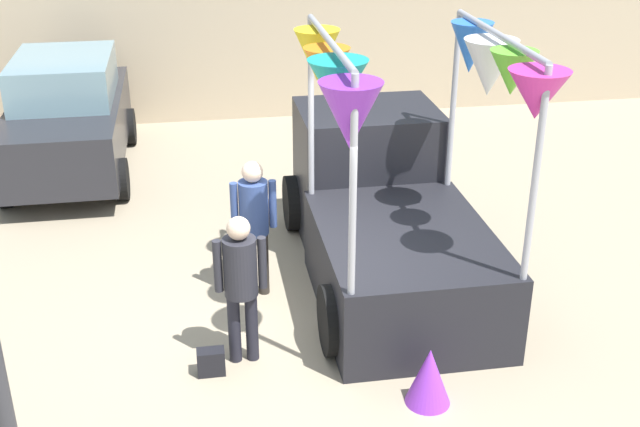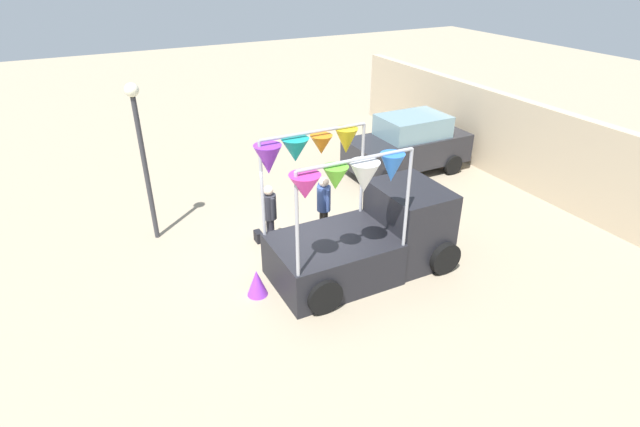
{
  "view_description": "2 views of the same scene",
  "coord_description": "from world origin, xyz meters",
  "px_view_note": "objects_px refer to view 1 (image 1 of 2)",
  "views": [
    {
      "loc": [
        -1.11,
        -7.55,
        4.92
      ],
      "look_at": [
        0.18,
        0.14,
        1.3
      ],
      "focal_mm": 45.0,
      "sensor_mm": 36.0,
      "label": 1
    },
    {
      "loc": [
        9.2,
        -4.27,
        6.51
      ],
      "look_at": [
        0.34,
        0.27,
        1.22
      ],
      "focal_mm": 28.0,
      "sensor_mm": 36.0,
      "label": 2
    }
  ],
  "objects_px": {
    "handbag": "(211,362)",
    "folded_kite_bundle_violet": "(429,376)",
    "parked_car": "(68,116)",
    "person_customer": "(241,276)",
    "person_vendor": "(254,216)",
    "vendor_truck": "(385,200)"
  },
  "relations": [
    {
      "from": "person_customer",
      "to": "person_vendor",
      "type": "distance_m",
      "value": 1.35
    },
    {
      "from": "person_vendor",
      "to": "vendor_truck",
      "type": "bearing_deg",
      "value": 11.22
    },
    {
      "from": "vendor_truck",
      "to": "parked_car",
      "type": "relative_size",
      "value": 1.05
    },
    {
      "from": "parked_car",
      "to": "person_vendor",
      "type": "xyz_separation_m",
      "value": [
        2.58,
        -4.42,
        0.08
      ]
    },
    {
      "from": "person_vendor",
      "to": "handbag",
      "type": "height_order",
      "value": "person_vendor"
    },
    {
      "from": "handbag",
      "to": "person_customer",
      "type": "bearing_deg",
      "value": 29.74
    },
    {
      "from": "handbag",
      "to": "parked_car",
      "type": "bearing_deg",
      "value": 108.33
    },
    {
      "from": "folded_kite_bundle_violet",
      "to": "person_customer",
      "type": "bearing_deg",
      "value": 149.33
    },
    {
      "from": "parked_car",
      "to": "person_customer",
      "type": "xyz_separation_m",
      "value": [
        2.32,
        -5.75,
        0.04
      ]
    },
    {
      "from": "parked_car",
      "to": "handbag",
      "type": "xyz_separation_m",
      "value": [
        1.97,
        -5.95,
        -0.8
      ]
    },
    {
      "from": "folded_kite_bundle_violet",
      "to": "vendor_truck",
      "type": "bearing_deg",
      "value": 85.8
    },
    {
      "from": "folded_kite_bundle_violet",
      "to": "parked_car",
      "type": "bearing_deg",
      "value": 120.71
    },
    {
      "from": "vendor_truck",
      "to": "person_customer",
      "type": "height_order",
      "value": "vendor_truck"
    },
    {
      "from": "vendor_truck",
      "to": "handbag",
      "type": "relative_size",
      "value": 14.94
    },
    {
      "from": "vendor_truck",
      "to": "person_customer",
      "type": "bearing_deg",
      "value": -138.75
    },
    {
      "from": "vendor_truck",
      "to": "parked_car",
      "type": "distance_m",
      "value": 5.87
    },
    {
      "from": "parked_car",
      "to": "person_customer",
      "type": "relative_size",
      "value": 2.44
    },
    {
      "from": "vendor_truck",
      "to": "parked_car",
      "type": "bearing_deg",
      "value": 135.74
    },
    {
      "from": "person_vendor",
      "to": "folded_kite_bundle_violet",
      "type": "xyz_separation_m",
      "value": [
        1.43,
        -2.33,
        -0.72
      ]
    },
    {
      "from": "vendor_truck",
      "to": "folded_kite_bundle_violet",
      "type": "bearing_deg",
      "value": -94.2
    },
    {
      "from": "person_vendor",
      "to": "folded_kite_bundle_violet",
      "type": "relative_size",
      "value": 2.82
    },
    {
      "from": "handbag",
      "to": "folded_kite_bundle_violet",
      "type": "distance_m",
      "value": 2.2
    }
  ]
}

